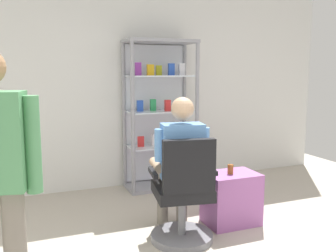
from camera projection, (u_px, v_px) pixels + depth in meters
The scene contains 6 objects.
back_wall at pixel (123, 84), 4.85m from camera, with size 6.00×0.10×2.70m, color silver.
display_cabinet_main at pixel (159, 113), 4.83m from camera, with size 0.90×0.45×1.90m.
office_chair at pixel (184, 200), 3.25m from camera, with size 0.60×0.56×0.96m.
seated_shopkeeper at pixel (179, 160), 3.36m from camera, with size 0.53×0.60×1.29m.
storage_crate at pixel (231, 198), 3.69m from camera, with size 0.51×0.37×0.52m, color #9E599E.
tea_glass at pixel (230, 169), 3.63m from camera, with size 0.06×0.06×0.09m, color brown.
Camera 1 is at (-1.25, -1.75, 1.50)m, focal length 39.80 mm.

